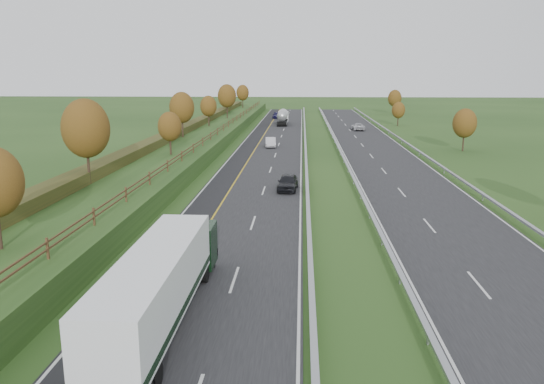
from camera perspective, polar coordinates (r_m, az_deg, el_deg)
The scene contains 19 objects.
ground at distance 73.89m, azimuth 5.44°, elevation 3.42°, with size 400.00×400.00×0.00m, color #244418.
near_carriageway at distance 78.93m, azimuth -0.52°, elevation 4.08°, with size 10.50×200.00×0.04m, color black.
far_carriageway at distance 79.59m, azimuth 11.45°, elevation 3.90°, with size 10.50×200.00×0.04m, color black.
hard_shoulder at distance 79.26m, azimuth -3.23°, elevation 4.10°, with size 3.00×200.00×0.04m, color black.
lane_markings at distance 78.65m, azimuth 4.15°, elevation 4.04°, with size 26.75×200.00×0.01m.
embankment_left at distance 80.67m, azimuth -9.81°, elevation 4.79°, with size 12.00×200.00×2.00m, color #244418.
hedge_left at distance 80.95m, azimuth -11.23°, elevation 5.86°, with size 2.20×180.00×1.10m, color #353D19.
fence_left at distance 79.17m, azimuth -6.73°, elevation 6.00°, with size 0.12×189.06×1.20m.
median_barrier_near at distance 78.68m, azimuth 3.64°, elevation 4.47°, with size 0.32×200.00×0.71m.
median_barrier_far at distance 78.89m, azimuth 7.36°, elevation 4.41°, with size 0.32×200.00×0.71m.
outer_barrier_far at distance 80.54m, azimuth 15.56°, elevation 4.22°, with size 0.32×200.00×0.71m.
trees_left at distance 76.78m, azimuth -10.26°, elevation 8.41°, with size 6.64×164.30×7.66m.
trees_far at distance 110.17m, azimuth 16.34°, elevation 8.23°, with size 8.45×118.60×7.12m.
box_lorry at distance 25.50m, azimuth -11.71°, elevation -9.42°, with size 2.58×16.28×4.06m.
road_tanker at distance 125.22m, azimuth 1.16°, elevation 8.11°, with size 2.40×11.22×3.46m.
car_dark_near at distance 54.42m, azimuth 1.70°, elevation 1.06°, with size 1.94×4.81×1.64m, color black.
car_silver_mid at distance 86.64m, azimuth -0.15°, elevation 5.38°, with size 1.63×4.66×1.54m, color silver.
car_small_far at distance 142.39m, azimuth 0.51°, elevation 8.24°, with size 2.14×5.27×1.53m, color #171441.
car_oncoming at distance 113.89m, azimuth 9.24°, elevation 6.95°, with size 2.41×5.23×1.45m, color silver.
Camera 1 is at (5.07, -17.88, 11.81)m, focal length 35.00 mm.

